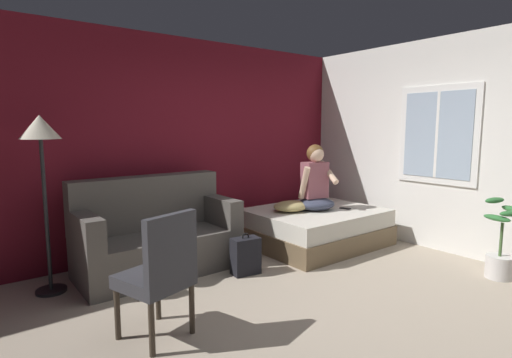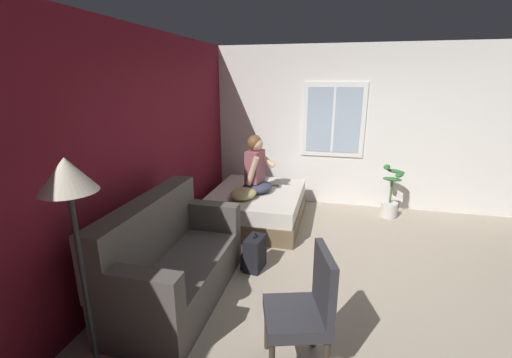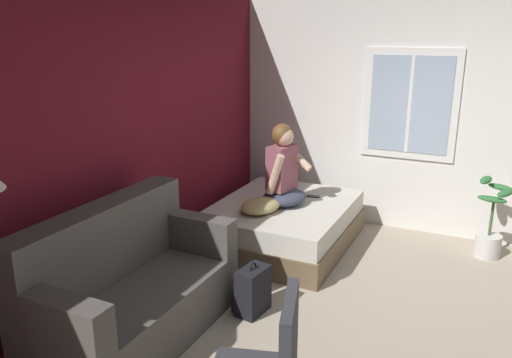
% 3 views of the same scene
% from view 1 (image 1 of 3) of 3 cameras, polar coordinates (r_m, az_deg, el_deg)
% --- Properties ---
extents(ground_plane, '(40.00, 40.00, 0.00)m').
position_cam_1_polar(ground_plane, '(3.72, 10.42, -18.04)').
color(ground_plane, tan).
extents(wall_back_accent, '(9.83, 0.16, 2.70)m').
position_cam_1_polar(wall_back_accent, '(5.35, -9.51, 4.82)').
color(wall_back_accent, maroon).
rests_on(wall_back_accent, ground).
extents(wall_side_with_window, '(0.19, 6.23, 2.70)m').
position_cam_1_polar(wall_side_with_window, '(5.48, 28.51, 4.09)').
color(wall_side_with_window, silver).
rests_on(wall_side_with_window, ground).
extents(bed, '(1.72, 1.39, 0.48)m').
position_cam_1_polar(bed, '(5.52, 8.48, -6.78)').
color(bed, brown).
rests_on(bed, ground).
extents(couch, '(1.70, 0.82, 1.04)m').
position_cam_1_polar(couch, '(4.59, -14.07, -7.89)').
color(couch, '#514C47').
rests_on(couch, ground).
extents(side_chair, '(0.57, 0.57, 0.98)m').
position_cam_1_polar(side_chair, '(3.11, -13.55, -12.69)').
color(side_chair, '#382D23').
rests_on(side_chair, ground).
extents(person_seated, '(0.59, 0.53, 0.88)m').
position_cam_1_polar(person_seated, '(5.40, 8.48, -0.62)').
color(person_seated, '#383D51').
rests_on(person_seated, bed).
extents(backpack, '(0.32, 0.26, 0.46)m').
position_cam_1_polar(backpack, '(4.42, -1.56, -10.97)').
color(backpack, black).
rests_on(backpack, ground).
extents(throw_pillow, '(0.54, 0.45, 0.14)m').
position_cam_1_polar(throw_pillow, '(5.28, 5.00, -3.89)').
color(throw_pillow, tan).
rests_on(throw_pillow, bed).
extents(cell_phone, '(0.09, 0.15, 0.01)m').
position_cam_1_polar(cell_phone, '(5.58, 12.62, -4.11)').
color(cell_phone, black).
rests_on(cell_phone, bed).
extents(floor_lamp, '(0.36, 0.36, 1.70)m').
position_cam_1_polar(floor_lamp, '(4.20, -28.36, 4.36)').
color(floor_lamp, black).
rests_on(floor_lamp, ground).
extents(potted_plant, '(0.39, 0.37, 0.85)m').
position_cam_1_polar(potted_plant, '(4.97, 31.53, -8.70)').
color(potted_plant, silver).
rests_on(potted_plant, ground).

